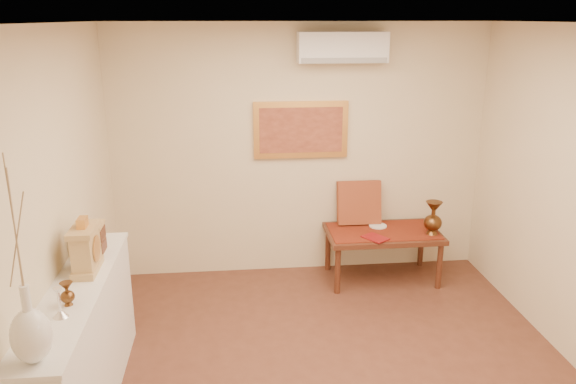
{
  "coord_description": "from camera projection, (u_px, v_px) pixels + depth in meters",
  "views": [
    {
      "loc": [
        -0.74,
        -3.58,
        2.74
      ],
      "look_at": [
        -0.25,
        1.15,
        1.25
      ],
      "focal_mm": 35.0,
      "sensor_mm": 36.0,
      "label": 1
    }
  ],
  "objects": [
    {
      "name": "painting",
      "position": [
        301.0,
        130.0,
        5.92
      ],
      "size": [
        1.0,
        0.06,
        0.6
      ],
      "color": "gold",
      "rests_on": "wall_back"
    },
    {
      "name": "cushion",
      "position": [
        359.0,
        203.0,
        6.14
      ],
      "size": [
        0.48,
        0.2,
        0.49
      ],
      "primitive_type": "cube",
      "rotation": [
        -0.21,
        0.0,
        0.0
      ],
      "color": "maroon",
      "rests_on": "table_cloth"
    },
    {
      "name": "white_vase",
      "position": [
        20.0,
        265.0,
        2.83
      ],
      "size": [
        0.21,
        0.21,
        1.12
      ],
      "primitive_type": null,
      "color": "white",
      "rests_on": "display_ledge"
    },
    {
      "name": "low_table",
      "position": [
        383.0,
        237.0,
        6.01
      ],
      "size": [
        1.2,
        0.7,
        0.55
      ],
      "color": "#522718",
      "rests_on": "floor"
    },
    {
      "name": "candlestick",
      "position": [
        59.0,
        302.0,
        3.41
      ],
      "size": [
        0.09,
        0.09,
        0.2
      ],
      "primitive_type": null,
      "color": "silver",
      "rests_on": "display_ledge"
    },
    {
      "name": "ceiling",
      "position": [
        347.0,
        23.0,
        3.48
      ],
      "size": [
        4.5,
        4.5,
        0.0
      ],
      "primitive_type": "plane",
      "rotation": [
        3.14,
        0.0,
        0.0
      ],
      "color": "white",
      "rests_on": "ground"
    },
    {
      "name": "mantel_clock",
      "position": [
        86.0,
        249.0,
        4.01
      ],
      "size": [
        0.17,
        0.36,
        0.41
      ],
      "color": "tan",
      "rests_on": "display_ledge"
    },
    {
      "name": "table_cloth",
      "position": [
        383.0,
        231.0,
        5.99
      ],
      "size": [
        1.14,
        0.59,
        0.01
      ],
      "primitive_type": "cube",
      "color": "maroon",
      "rests_on": "low_table"
    },
    {
      "name": "brass_urn_small",
      "position": [
        67.0,
        290.0,
        3.55
      ],
      "size": [
        0.09,
        0.09,
        0.21
      ],
      "primitive_type": null,
      "color": "brown",
      "rests_on": "display_ledge"
    },
    {
      "name": "wall_left",
      "position": [
        41.0,
        238.0,
        3.69
      ],
      "size": [
        0.02,
        4.5,
        2.7
      ],
      "primitive_type": "cube",
      "color": "beige",
      "rests_on": "ground"
    },
    {
      "name": "ac_unit",
      "position": [
        342.0,
        47.0,
        5.61
      ],
      "size": [
        0.9,
        0.25,
        0.3
      ],
      "color": "white",
      "rests_on": "wall_back"
    },
    {
      "name": "display_ledge",
      "position": [
        83.0,
        350.0,
        3.96
      ],
      "size": [
        0.37,
        2.02,
        0.98
      ],
      "color": "white",
      "rests_on": "floor"
    },
    {
      "name": "brass_urn_tall",
      "position": [
        433.0,
        214.0,
        5.84
      ],
      "size": [
        0.19,
        0.19,
        0.43
      ],
      "primitive_type": null,
      "color": "brown",
      "rests_on": "table_cloth"
    },
    {
      "name": "wooden_chest",
      "position": [
        93.0,
        238.0,
        4.33
      ],
      "size": [
        0.16,
        0.21,
        0.24
      ],
      "color": "tan",
      "rests_on": "display_ledge"
    },
    {
      "name": "wall_back",
      "position": [
        300.0,
        152.0,
        6.02
      ],
      "size": [
        4.0,
        0.02,
        2.7
      ],
      "primitive_type": "cube",
      "color": "beige",
      "rests_on": "ground"
    },
    {
      "name": "plate",
      "position": [
        378.0,
        226.0,
        6.11
      ],
      "size": [
        0.19,
        0.19,
        0.01
      ],
      "primitive_type": "cylinder",
      "color": "white",
      "rests_on": "table_cloth"
    },
    {
      "name": "menu",
      "position": [
        375.0,
        238.0,
        5.78
      ],
      "size": [
        0.29,
        0.31,
        0.01
      ],
      "primitive_type": "cube",
      "rotation": [
        0.0,
        0.0,
        0.61
      ],
      "color": "maroon",
      "rests_on": "table_cloth"
    }
  ]
}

